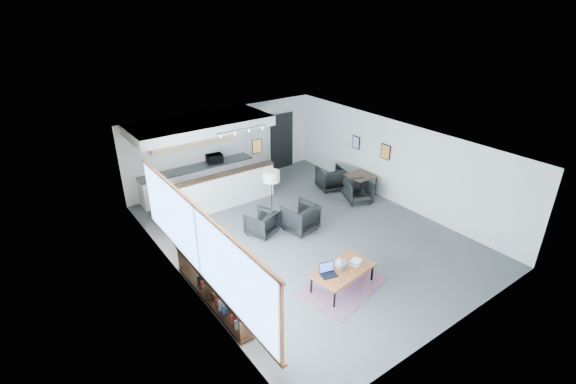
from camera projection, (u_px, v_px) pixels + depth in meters
room at (306, 192)px, 10.94m from camera, size 7.02×9.02×2.62m
window at (198, 243)px, 8.38m from camera, size 0.10×5.95×1.66m
console at (213, 289)px, 8.85m from camera, size 0.35×3.00×0.80m
kitchenette at (202, 158)px, 12.98m from camera, size 4.20×1.96×2.60m
doorway at (281, 140)px, 15.49m from camera, size 1.10×0.12×2.15m
track_light at (242, 130)px, 11.71m from camera, size 1.60×0.07×0.15m
wall_art_lower at (386, 152)px, 12.96m from camera, size 0.03×0.38×0.48m
wall_art_upper at (356, 142)px, 13.93m from camera, size 0.03×0.34×0.44m
kilim_rug at (342, 286)px, 9.44m from camera, size 2.20×1.74×0.01m
coffee_table at (343, 271)px, 9.26m from camera, size 1.54×0.97×0.47m
laptop at (328, 271)px, 9.06m from camera, size 0.41×0.37×0.25m
ceramic_pot at (341, 264)px, 9.19m from camera, size 0.27×0.27×0.27m
book_stack at (356, 262)px, 9.43m from camera, size 0.36×0.33×0.09m
coaster at (352, 271)px, 9.16m from camera, size 0.11×0.11×0.01m
armchair_left at (261, 222)px, 11.37m from camera, size 0.91×0.89×0.73m
armchair_right at (300, 216)px, 11.53m from camera, size 0.95×0.91×0.85m
floor_lamp at (271, 178)px, 11.50m from camera, size 0.49×0.49×1.60m
dining_table at (360, 177)px, 13.50m from camera, size 0.83×0.83×0.69m
dining_chair_near at (358, 192)px, 13.16m from camera, size 0.84×0.82×0.67m
dining_chair_far at (330, 179)px, 14.03m from camera, size 0.84×0.82×0.71m
microwave at (214, 158)px, 13.76m from camera, size 0.54×0.34×0.35m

